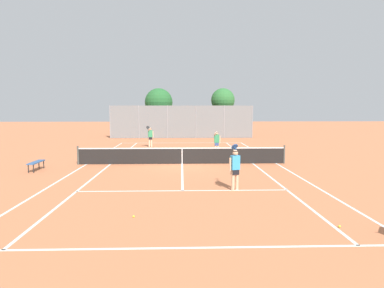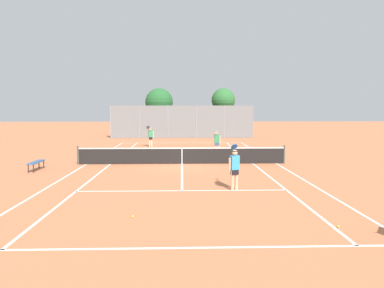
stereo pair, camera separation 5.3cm
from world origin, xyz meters
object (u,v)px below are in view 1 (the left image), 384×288
at_px(player_far_left, 150,136).
at_px(tree_behind_right, 224,101).
at_px(loose_tennis_ball_1, 339,226).
at_px(loose_tennis_ball_4, 121,153).
at_px(tennis_net, 182,155).
at_px(courtside_bench, 36,163).
at_px(player_far_right, 217,141).
at_px(loose_tennis_ball_0, 134,216).
at_px(loose_tennis_ball_3, 175,156).
at_px(loose_tennis_ball_2, 224,156).
at_px(tree_behind_left, 158,103).
at_px(player_near_side, 235,167).

xyz_separation_m(player_far_left, tree_behind_right, (7.37, 10.69, 3.09)).
height_order(loose_tennis_ball_1, loose_tennis_ball_4, same).
xyz_separation_m(tennis_net, courtside_bench, (-7.55, -1.84, -0.10)).
distance_m(player_far_left, loose_tennis_ball_1, 20.55).
relative_size(player_far_right, courtside_bench, 1.07).
bearing_deg(loose_tennis_ball_0, loose_tennis_ball_4, 101.36).
bearing_deg(loose_tennis_ball_3, tennis_net, -81.37).
relative_size(player_far_left, loose_tennis_ball_1, 26.88).
xyz_separation_m(loose_tennis_ball_2, courtside_bench, (-10.34, -4.89, 0.38)).
height_order(loose_tennis_ball_0, tree_behind_left, tree_behind_left).
distance_m(loose_tennis_ball_0, loose_tennis_ball_2, 13.38).
distance_m(player_near_side, tree_behind_right, 26.02).
xyz_separation_m(player_far_left, loose_tennis_ball_3, (2.12, -5.51, -0.89)).
distance_m(loose_tennis_ball_3, courtside_bench, 8.67).
distance_m(loose_tennis_ball_2, courtside_bench, 11.45).
bearing_deg(tennis_net, tree_behind_right, 76.17).
xyz_separation_m(loose_tennis_ball_4, tree_behind_right, (9.16, 14.47, 3.98)).
bearing_deg(courtside_bench, loose_tennis_ball_2, 25.32).
bearing_deg(player_far_left, player_near_side, -72.72).
bearing_deg(player_far_left, loose_tennis_ball_0, -86.45).
bearing_deg(player_far_right, loose_tennis_ball_3, -163.48).
bearing_deg(loose_tennis_ball_2, loose_tennis_ball_3, 177.90).
relative_size(loose_tennis_ball_2, loose_tennis_ball_3, 1.00).
distance_m(tennis_net, player_far_left, 9.08).
height_order(player_far_left, courtside_bench, player_far_left).
bearing_deg(courtside_bench, player_far_left, 64.83).
bearing_deg(loose_tennis_ball_0, tree_behind_right, 77.87).
distance_m(loose_tennis_ball_0, courtside_bench, 9.90).
bearing_deg(tree_behind_right, loose_tennis_ball_2, -96.92).
relative_size(tennis_net, loose_tennis_ball_4, 181.82).
relative_size(tennis_net, loose_tennis_ball_1, 181.82).
bearing_deg(player_near_side, tree_behind_right, 83.99).
distance_m(loose_tennis_ball_3, loose_tennis_ball_4, 4.27).
bearing_deg(tennis_net, tree_behind_left, 97.75).
xyz_separation_m(player_far_right, tree_behind_left, (-5.14, 15.99, 2.83)).
bearing_deg(player_far_left, tennis_net, -73.31).
relative_size(loose_tennis_ball_1, loose_tennis_ball_2, 1.00).
bearing_deg(tree_behind_right, tree_behind_left, 175.10).
height_order(courtside_bench, tree_behind_right, tree_behind_right).
bearing_deg(tennis_net, loose_tennis_ball_3, 98.63).
bearing_deg(courtside_bench, loose_tennis_ball_0, -52.02).
bearing_deg(courtside_bench, player_near_side, -24.98).
bearing_deg(loose_tennis_ball_1, player_far_left, 109.51).
relative_size(tennis_net, courtside_bench, 8.00).
height_order(player_far_right, tree_behind_right, tree_behind_right).
xyz_separation_m(player_near_side, loose_tennis_ball_1, (2.19, -4.35, -0.89)).
xyz_separation_m(player_far_right, tree_behind_right, (2.35, 15.34, 3.10)).
xyz_separation_m(player_far_left, tree_behind_left, (-0.12, 11.33, 2.82)).
bearing_deg(player_far_right, loose_tennis_ball_4, 172.67).
bearing_deg(player_far_left, player_far_right, -42.81).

